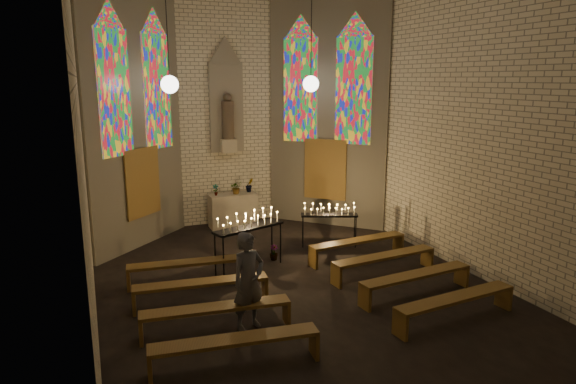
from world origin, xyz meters
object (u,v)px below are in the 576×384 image
object	(u,v)px
votive_stand_right	(329,212)
altar	(233,210)
votive_stand_left	(249,224)
visitor	(248,281)
aisle_flower_pot	(274,252)

from	to	relation	value
votive_stand_right	altar	bearing A→B (deg)	146.09
votive_stand_left	votive_stand_right	world-z (taller)	votive_stand_left
visitor	aisle_flower_pot	bearing A→B (deg)	44.10
aisle_flower_pot	visitor	world-z (taller)	visitor
aisle_flower_pot	visitor	size ratio (longest dim) A/B	0.21
altar	votive_stand_left	xyz separation A→B (m)	(-0.62, -3.55, 0.60)
aisle_flower_pot	votive_stand_right	xyz separation A→B (m)	(1.72, 0.46, 0.74)
votive_stand_right	aisle_flower_pot	bearing A→B (deg)	-143.19
altar	visitor	xyz separation A→B (m)	(-1.48, -6.30, 0.38)
votive_stand_left	visitor	xyz separation A→B (m)	(-0.87, -2.75, -0.22)
votive_stand_left	visitor	size ratio (longest dim) A/B	1.01
aisle_flower_pot	votive_stand_right	size ratio (longest dim) A/B	0.25
altar	aisle_flower_pot	xyz separation A→B (m)	(0.13, -3.18, -0.31)
altar	aisle_flower_pot	size ratio (longest dim) A/B	3.74
altar	votive_stand_left	size ratio (longest dim) A/B	0.78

